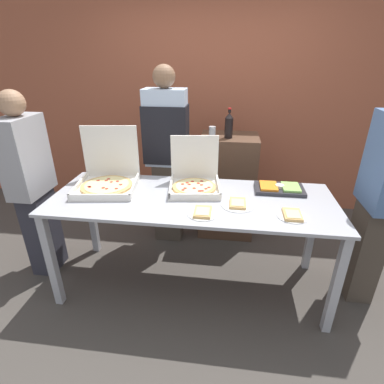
{
  "coord_description": "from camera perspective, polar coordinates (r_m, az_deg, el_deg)",
  "views": [
    {
      "loc": [
        0.27,
        -2.08,
        1.89
      ],
      "look_at": [
        0.0,
        0.0,
        0.91
      ],
      "focal_mm": 28.0,
      "sensor_mm": 36.0,
      "label": 1
    }
  ],
  "objects": [
    {
      "name": "buffet_table",
      "position": [
        2.39,
        0.0,
        -3.28
      ],
      "size": [
        2.21,
        0.83,
        0.86
      ],
      "color": "#A8AAB2",
      "rests_on": "ground_plane"
    },
    {
      "name": "pizza_box_near_right",
      "position": [
        2.62,
        -15.73,
        2.79
      ],
      "size": [
        0.54,
        0.56,
        0.47
      ],
      "rotation": [
        0.0,
        0.0,
        0.14
      ],
      "color": "silver",
      "rests_on": "buffet_table"
    },
    {
      "name": "person_guest_plaid",
      "position": [
        2.9,
        -28.2,
        1.08
      ],
      "size": [
        0.22,
        0.4,
        1.64
      ],
      "rotation": [
        0.0,
        0.0,
        -1.57
      ],
      "color": "#2D2D38",
      "rests_on": "ground_plane"
    },
    {
      "name": "pizza_box_far_right",
      "position": [
        2.49,
        0.52,
        2.35
      ],
      "size": [
        0.46,
        0.47,
        0.41
      ],
      "rotation": [
        0.0,
        0.0,
        0.13
      ],
      "color": "silver",
      "rests_on": "buffet_table"
    },
    {
      "name": "ground_plane",
      "position": [
        2.83,
        0.0,
        -16.89
      ],
      "size": [
        16.0,
        16.0,
        0.0
      ],
      "primitive_type": "plane",
      "color": "#423D38"
    },
    {
      "name": "paper_plate_front_center",
      "position": [
        2.19,
        18.57,
        -4.21
      ],
      "size": [
        0.21,
        0.21,
        0.03
      ],
      "color": "white",
      "rests_on": "buffet_table"
    },
    {
      "name": "brick_wall_behind",
      "position": [
        3.83,
        3.5,
        17.66
      ],
      "size": [
        10.0,
        0.06,
        2.8
      ],
      "color": "#9E5138",
      "rests_on": "ground_plane"
    },
    {
      "name": "paper_plate_front_left",
      "position": [
        2.11,
        2.05,
        -3.91
      ],
      "size": [
        0.22,
        0.22,
        0.03
      ],
      "color": "white",
      "rests_on": "buffet_table"
    },
    {
      "name": "person_server_vest",
      "position": [
        3.01,
        -4.85,
        8.11
      ],
      "size": [
        0.42,
        0.24,
        1.8
      ],
      "rotation": [
        0.0,
        0.0,
        3.14
      ],
      "color": "#473D33",
      "rests_on": "ground_plane"
    },
    {
      "name": "person_guest_cap",
      "position": [
        2.63,
        32.23,
        -0.71
      ],
      "size": [
        0.22,
        0.4,
        1.75
      ],
      "rotation": [
        0.0,
        0.0,
        1.57
      ],
      "color": "#473D33",
      "rests_on": "ground_plane"
    },
    {
      "name": "sideboard_podium",
      "position": [
        3.32,
        6.72,
        1.2
      ],
      "size": [
        0.59,
        0.47,
        1.12
      ],
      "color": "#4C3323",
      "rests_on": "ground_plane"
    },
    {
      "name": "paper_plate_front_right",
      "position": [
        2.25,
        8.68,
        -2.25
      ],
      "size": [
        0.25,
        0.25,
        0.03
      ],
      "color": "white",
      "rests_on": "buffet_table"
    },
    {
      "name": "soda_bottle",
      "position": [
        3.03,
        7.04,
        12.53
      ],
      "size": [
        0.08,
        0.08,
        0.29
      ],
      "color": "black",
      "rests_on": "sideboard_podium"
    },
    {
      "name": "soda_can_silver",
      "position": [
        2.98,
        3.85,
        11.19
      ],
      "size": [
        0.07,
        0.07,
        0.12
      ],
      "color": "silver",
      "rests_on": "sideboard_podium"
    },
    {
      "name": "veggie_tray",
      "position": [
        2.55,
        16.31,
        0.66
      ],
      "size": [
        0.39,
        0.23,
        0.05
      ],
      "color": "#28282D",
      "rests_on": "buffet_table"
    }
  ]
}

